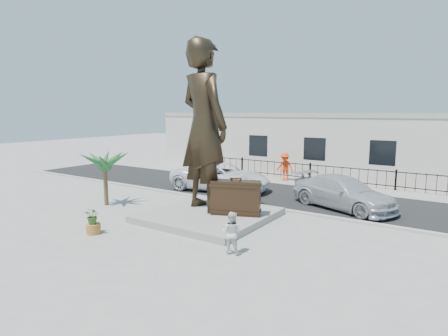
% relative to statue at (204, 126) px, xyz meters
% --- Properties ---
extents(ground, '(100.00, 100.00, 0.00)m').
position_rel_statue_xyz_m(ground, '(1.02, -1.89, -4.17)').
color(ground, '#9E9991').
rests_on(ground, ground).
extents(street, '(40.00, 7.00, 0.01)m').
position_rel_statue_xyz_m(street, '(1.02, 6.11, -4.17)').
color(street, black).
rests_on(street, ground).
extents(curb, '(40.00, 0.25, 0.12)m').
position_rel_statue_xyz_m(curb, '(1.02, 2.61, -4.11)').
color(curb, '#A5A399').
rests_on(curb, ground).
extents(far_sidewalk, '(40.00, 2.50, 0.02)m').
position_rel_statue_xyz_m(far_sidewalk, '(1.02, 10.11, -4.16)').
color(far_sidewalk, '#9E9991').
rests_on(far_sidewalk, ground).
extents(plinth, '(5.20, 5.20, 0.30)m').
position_rel_statue_xyz_m(plinth, '(0.52, -0.39, -4.02)').
color(plinth, gray).
rests_on(plinth, ground).
extents(fence, '(22.00, 0.10, 1.20)m').
position_rel_statue_xyz_m(fence, '(1.02, 10.91, -3.57)').
color(fence, black).
rests_on(fence, ground).
extents(building, '(28.00, 7.00, 4.40)m').
position_rel_statue_xyz_m(building, '(1.02, 15.11, -1.97)').
color(building, silver).
rests_on(building, ground).
extents(statue, '(3.25, 2.61, 7.75)m').
position_rel_statue_xyz_m(statue, '(0.00, 0.00, 0.00)').
color(statue, '#2D2316').
rests_on(statue, plinth).
extents(suitcase, '(2.25, 1.44, 1.52)m').
position_rel_statue_xyz_m(suitcase, '(1.76, -0.05, -3.12)').
color(suitcase, '#322215').
rests_on(suitcase, plinth).
extents(tourist, '(0.81, 0.68, 1.47)m').
position_rel_statue_xyz_m(tourist, '(3.67, -3.39, -3.44)').
color(tourist, silver).
rests_on(tourist, ground).
extents(car_white, '(6.44, 3.65, 1.70)m').
position_rel_statue_xyz_m(car_white, '(-2.48, 4.98, -3.32)').
color(car_white, white).
rests_on(car_white, street).
extents(car_silver, '(5.92, 4.03, 1.59)m').
position_rel_statue_xyz_m(car_silver, '(5.08, 4.78, -3.37)').
color(car_silver, '#ABAEB0').
rests_on(car_silver, street).
extents(worker, '(1.31, 0.81, 1.96)m').
position_rel_statue_xyz_m(worker, '(-0.50, 10.07, -3.17)').
color(worker, '#FB3F0D').
rests_on(worker, far_sidewalk).
extents(palm_tree, '(1.80, 1.80, 3.20)m').
position_rel_statue_xyz_m(palm_tree, '(-5.36, -1.35, -4.17)').
color(palm_tree, '#1E5426').
rests_on(palm_tree, ground).
extents(planter, '(0.56, 0.56, 0.40)m').
position_rel_statue_xyz_m(planter, '(-2.02, -4.69, -3.97)').
color(planter, '#A66A2B').
rests_on(planter, ground).
extents(shrub, '(0.72, 0.67, 0.67)m').
position_rel_statue_xyz_m(shrub, '(-2.02, -4.69, -3.44)').
color(shrub, '#2F5C1D').
rests_on(shrub, planter).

